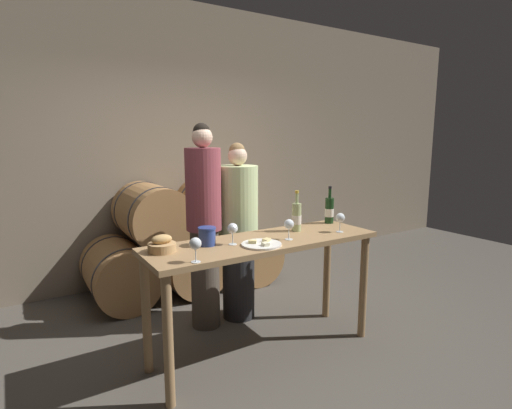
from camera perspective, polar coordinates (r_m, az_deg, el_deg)
The scene contains 15 objects.
ground_plane at distance 3.36m, azimuth 1.10°, elevation -20.30°, with size 10.00×10.00×0.00m, color #4C473F.
stone_wall_back at distance 4.83m, azimuth -12.92°, elevation 8.53°, with size 10.00×0.12×3.20m.
barrel_stack at distance 4.46m, azimuth -10.04°, elevation -5.25°, with size 2.08×0.86×1.20m.
tasting_table at distance 3.04m, azimuth 1.15°, elevation -7.53°, with size 1.81×0.57×0.91m.
person_left at distance 3.48m, azimuth -7.42°, elevation -2.93°, with size 0.30×0.30×1.79m.
person_right at distance 3.65m, azimuth -2.56°, elevation -3.95°, with size 0.36×0.36×1.62m.
wine_bottle_red at distance 3.60m, azimuth 10.43°, elevation -0.81°, with size 0.08×0.08×0.33m.
wine_bottle_white at distance 3.26m, azimuth 5.82°, elevation -1.79°, with size 0.08×0.08×0.33m.
blue_crock at distance 2.85m, azimuth -7.01°, elevation -4.42°, with size 0.13×0.13×0.13m.
bread_basket at distance 2.75m, azimuth -13.30°, elevation -5.69°, with size 0.19×0.19×0.12m.
cheese_plate at distance 2.85m, azimuth 0.78°, elevation -5.67°, with size 0.29×0.29×0.04m.
wine_glass_far_left at distance 2.47m, azimuth -8.66°, elevation -5.63°, with size 0.08×0.08×0.16m.
wine_glass_left at distance 2.84m, azimuth -3.34°, elevation -3.52°, with size 0.08×0.08×0.16m.
wine_glass_center at distance 2.99m, azimuth 4.73°, elevation -2.89°, with size 0.08×0.08×0.16m.
wine_glass_right at distance 3.28m, azimuth 11.93°, elevation -1.92°, with size 0.08×0.08×0.16m.
Camera 1 is at (-1.59, -2.43, 1.68)m, focal length 28.00 mm.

